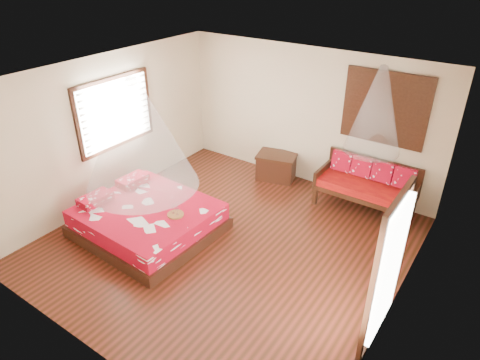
% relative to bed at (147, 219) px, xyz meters
% --- Properties ---
extents(room, '(5.54, 5.54, 2.84)m').
position_rel_bed_xyz_m(room, '(1.34, 0.54, 1.15)').
color(room, black).
rests_on(room, ground).
extents(bed, '(2.27, 2.07, 0.65)m').
position_rel_bed_xyz_m(bed, '(0.00, 0.00, 0.00)').
color(bed, black).
rests_on(bed, floor).
extents(daybed, '(1.80, 0.80, 0.95)m').
position_rel_bed_xyz_m(daybed, '(2.85, 2.92, 0.27)').
color(daybed, black).
rests_on(daybed, floor).
extents(storage_chest, '(0.94, 0.78, 0.56)m').
position_rel_bed_xyz_m(storage_chest, '(0.85, 2.99, 0.03)').
color(storage_chest, black).
rests_on(storage_chest, floor).
extents(shutter_panel, '(1.52, 0.06, 1.32)m').
position_rel_bed_xyz_m(shutter_panel, '(2.85, 3.26, 1.65)').
color(shutter_panel, black).
rests_on(shutter_panel, wall_back).
extents(window_left, '(0.10, 1.74, 1.34)m').
position_rel_bed_xyz_m(window_left, '(-1.37, 0.74, 1.45)').
color(window_left, black).
rests_on(window_left, wall_left).
extents(glazed_door, '(0.08, 1.02, 2.16)m').
position_rel_bed_xyz_m(glazed_door, '(4.05, -0.06, 0.82)').
color(glazed_door, black).
rests_on(glazed_door, floor).
extents(wine_tray, '(0.28, 0.28, 0.22)m').
position_rel_bed_xyz_m(wine_tray, '(0.59, 0.10, 0.31)').
color(wine_tray, brown).
rests_on(wine_tray, bed).
extents(mosquito_net_main, '(1.84, 1.84, 1.80)m').
position_rel_bed_xyz_m(mosquito_net_main, '(0.02, -0.00, 1.60)').
color(mosquito_net_main, white).
rests_on(mosquito_net_main, ceiling).
extents(mosquito_net_daybed, '(0.97, 0.97, 1.50)m').
position_rel_bed_xyz_m(mosquito_net_daybed, '(2.85, 2.79, 1.75)').
color(mosquito_net_daybed, white).
rests_on(mosquito_net_daybed, ceiling).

